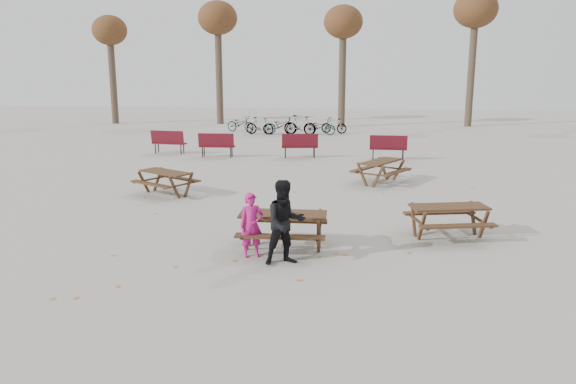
# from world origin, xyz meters

# --- Properties ---
(ground) EXTENTS (80.00, 80.00, 0.00)m
(ground) POSITION_xyz_m (0.00, 0.00, 0.00)
(ground) COLOR gray
(ground) RESTS_ON ground
(main_picnic_table) EXTENTS (1.80, 1.45, 0.78)m
(main_picnic_table) POSITION_xyz_m (0.00, 0.00, 0.59)
(main_picnic_table) COLOR #372014
(main_picnic_table) RESTS_ON ground
(food_tray) EXTENTS (0.18, 0.11, 0.03)m
(food_tray) POSITION_xyz_m (-0.04, -0.19, 0.79)
(food_tray) COLOR white
(food_tray) RESTS_ON main_picnic_table
(bread_roll) EXTENTS (0.14, 0.06, 0.05)m
(bread_roll) POSITION_xyz_m (-0.04, -0.19, 0.83)
(bread_roll) COLOR tan
(bread_roll) RESTS_ON food_tray
(soda_bottle) EXTENTS (0.07, 0.07, 0.17)m
(soda_bottle) POSITION_xyz_m (0.02, -0.14, 0.85)
(soda_bottle) COLOR silver
(soda_bottle) RESTS_ON main_picnic_table
(child) EXTENTS (0.55, 0.45, 1.31)m
(child) POSITION_xyz_m (-0.57, -0.55, 0.66)
(child) COLOR #BD1776
(child) RESTS_ON ground
(adult) EXTENTS (0.99, 0.89, 1.66)m
(adult) POSITION_xyz_m (0.14, -0.90, 0.83)
(adult) COLOR black
(adult) RESTS_ON ground
(picnic_table_east) EXTENTS (1.92, 1.67, 0.72)m
(picnic_table_east) POSITION_xyz_m (3.58, 1.19, 0.36)
(picnic_table_east) COLOR #372014
(picnic_table_east) RESTS_ON ground
(picnic_table_north) EXTENTS (2.08, 1.98, 0.70)m
(picnic_table_north) POSITION_xyz_m (-4.03, 4.71, 0.35)
(picnic_table_north) COLOR #372014
(picnic_table_north) RESTS_ON ground
(picnic_table_far) EXTENTS (2.08, 2.19, 0.74)m
(picnic_table_far) POSITION_xyz_m (2.44, 7.08, 0.37)
(picnic_table_far) COLOR #372014
(picnic_table_far) RESTS_ON ground
(park_bench_row) EXTENTS (10.99, 1.34, 1.03)m
(park_bench_row) POSITION_xyz_m (-2.02, 12.04, 0.52)
(park_bench_row) COLOR maroon
(park_bench_row) RESTS_ON ground
(bicycle_row) EXTENTS (7.14, 2.12, 1.09)m
(bicycle_row) POSITION_xyz_m (-2.07, 20.26, 0.48)
(bicycle_row) COLOR black
(bicycle_row) RESTS_ON ground
(tree_row) EXTENTS (32.17, 3.52, 8.26)m
(tree_row) POSITION_xyz_m (0.90, 25.15, 6.19)
(tree_row) COLOR #382B21
(tree_row) RESTS_ON ground
(fallen_leaves) EXTENTS (11.00, 11.00, 0.01)m
(fallen_leaves) POSITION_xyz_m (0.50, 2.50, 0.00)
(fallen_leaves) COLOR #BA692C
(fallen_leaves) RESTS_ON ground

